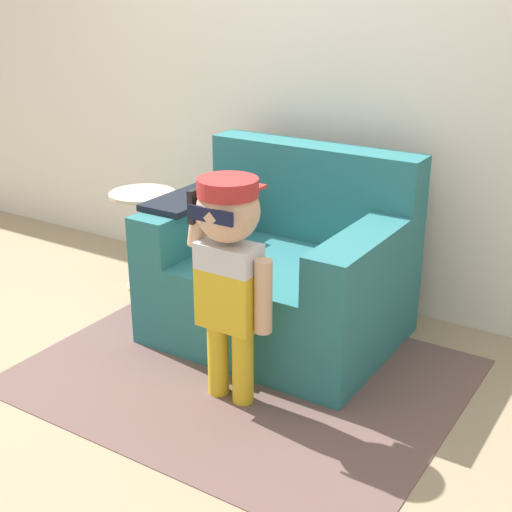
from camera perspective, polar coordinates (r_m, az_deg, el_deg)
The scene contains 6 objects.
ground_plane at distance 3.55m, azimuth -1.70°, elevation -5.60°, with size 10.00×10.00×0.00m, color #998466.
wall_back at distance 3.72m, azimuth 3.84°, elevation 16.55°, with size 10.00×0.05×2.60m.
armchair at distance 3.36m, azimuth 2.17°, elevation -1.30°, with size 1.10×0.85×0.87m.
person_child at distance 2.71m, azimuth -2.15°, elevation -0.09°, with size 0.38×0.28×0.93m.
side_table at distance 3.91m, azimuth -8.92°, elevation 1.96°, with size 0.35×0.35×0.55m.
rug at distance 3.14m, azimuth -1.06°, elevation -9.39°, with size 1.79×1.41×0.01m.
Camera 1 is at (1.79, -2.61, 1.61)m, focal length 50.00 mm.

